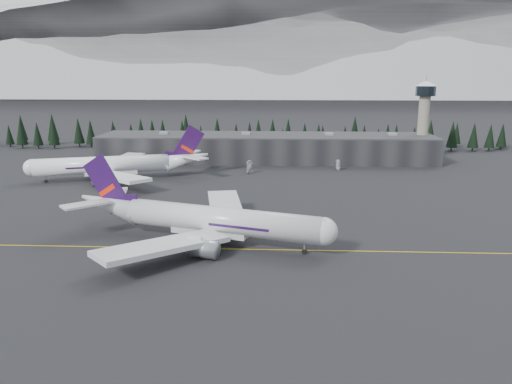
{
  "coord_description": "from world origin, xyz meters",
  "views": [
    {
      "loc": [
        6.61,
        -115.5,
        41.25
      ],
      "look_at": [
        0.0,
        20.0,
        9.0
      ],
      "focal_mm": 35.0,
      "sensor_mm": 36.0,
      "label": 1
    }
  ],
  "objects_px": {
    "jet_parked": "(119,165)",
    "gse_vehicle_a": "(250,171)",
    "control_tower": "(424,112)",
    "terminal": "(267,148)",
    "gse_vehicle_b": "(338,168)",
    "jet_main": "(200,219)"
  },
  "relations": [
    {
      "from": "jet_parked",
      "to": "gse_vehicle_a",
      "type": "height_order",
      "value": "jet_parked"
    },
    {
      "from": "gse_vehicle_a",
      "to": "gse_vehicle_b",
      "type": "height_order",
      "value": "gse_vehicle_b"
    },
    {
      "from": "terminal",
      "to": "gse_vehicle_b",
      "type": "relative_size",
      "value": 34.15
    },
    {
      "from": "gse_vehicle_b",
      "to": "terminal",
      "type": "bearing_deg",
      "value": -162.09
    },
    {
      "from": "control_tower",
      "to": "jet_main",
      "type": "xyz_separation_m",
      "value": [
        -88.36,
        -124.41,
        -17.52
      ]
    },
    {
      "from": "jet_parked",
      "to": "gse_vehicle_a",
      "type": "bearing_deg",
      "value": 178.99
    },
    {
      "from": "jet_main",
      "to": "gse_vehicle_a",
      "type": "xyz_separation_m",
      "value": [
        7.08,
        88.77,
        -5.12
      ]
    },
    {
      "from": "control_tower",
      "to": "jet_parked",
      "type": "distance_m",
      "value": 143.06
    },
    {
      "from": "control_tower",
      "to": "jet_parked",
      "type": "bearing_deg",
      "value": -159.1
    },
    {
      "from": "control_tower",
      "to": "jet_main",
      "type": "bearing_deg",
      "value": -125.38
    },
    {
      "from": "jet_parked",
      "to": "gse_vehicle_a",
      "type": "xyz_separation_m",
      "value": [
        51.37,
        15.01,
        -5.19
      ]
    },
    {
      "from": "jet_main",
      "to": "jet_parked",
      "type": "distance_m",
      "value": 86.03
    },
    {
      "from": "terminal",
      "to": "jet_parked",
      "type": "xyz_separation_m",
      "value": [
        -57.65,
        -47.66,
        -0.34
      ]
    },
    {
      "from": "jet_main",
      "to": "jet_parked",
      "type": "xyz_separation_m",
      "value": [
        -44.29,
        73.75,
        0.07
      ]
    },
    {
      "from": "jet_main",
      "to": "terminal",
      "type": "bearing_deg",
      "value": 101.22
    },
    {
      "from": "gse_vehicle_a",
      "to": "jet_parked",
      "type": "bearing_deg",
      "value": 172.45
    },
    {
      "from": "terminal",
      "to": "jet_parked",
      "type": "relative_size",
      "value": 2.28
    },
    {
      "from": "terminal",
      "to": "control_tower",
      "type": "distance_m",
      "value": 76.98
    },
    {
      "from": "control_tower",
      "to": "gse_vehicle_b",
      "type": "bearing_deg",
      "value": -148.03
    },
    {
      "from": "gse_vehicle_b",
      "to": "gse_vehicle_a",
      "type": "bearing_deg",
      "value": -112.75
    },
    {
      "from": "terminal",
      "to": "control_tower",
      "type": "xyz_separation_m",
      "value": [
        75.0,
        3.0,
        17.11
      ]
    },
    {
      "from": "control_tower",
      "to": "gse_vehicle_b",
      "type": "relative_size",
      "value": 8.05
    }
  ]
}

